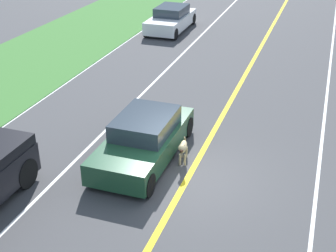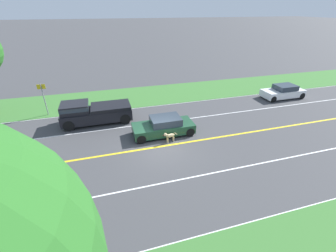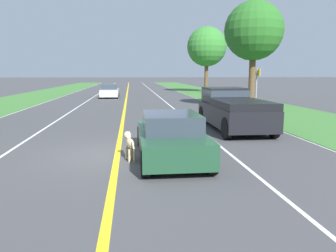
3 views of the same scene
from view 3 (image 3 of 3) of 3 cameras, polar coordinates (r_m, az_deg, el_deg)
name	(u,v)px [view 3 (image 3 of 3)]	position (r m, az deg, el deg)	size (l,w,h in m)	color
ground_plane	(117,154)	(10.37, -8.80, -4.89)	(400.00, 400.00, 0.00)	#424244
centre_divider_line	(117,154)	(10.37, -8.80, -4.86)	(0.18, 160.00, 0.01)	yellow
lane_edge_line_right	(328,148)	(12.26, 26.05, -3.52)	(0.14, 160.00, 0.01)	white
lane_dash_same_dir	(226,151)	(10.80, 10.14, -4.33)	(0.10, 160.00, 0.01)	white
lane_dash_oncoming	(0,157)	(11.09, -27.26, -4.88)	(0.10, 160.00, 0.01)	white
ego_car	(170,137)	(9.72, 0.42, -1.89)	(1.88, 4.44, 1.36)	#1E472D
dog	(130,143)	(9.61, -6.71, -2.88)	(0.36, 1.12, 0.80)	#D1B784
pickup_truck	(232,108)	(15.16, 11.12, 3.05)	(2.12, 5.42, 1.81)	black
oncoming_car	(110,91)	(34.95, -10.09, 5.97)	(1.83, 4.42, 1.37)	silver
roadside_tree_right_near	(254,31)	(24.45, 14.71, 15.67)	(4.09, 4.09, 7.48)	brown
roadside_tree_right_far	(207,47)	(44.31, 6.77, 13.54)	(5.15, 5.15, 8.53)	brown
street_sign	(257,87)	(19.67, 15.17, 6.64)	(0.11, 0.64, 2.79)	gray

